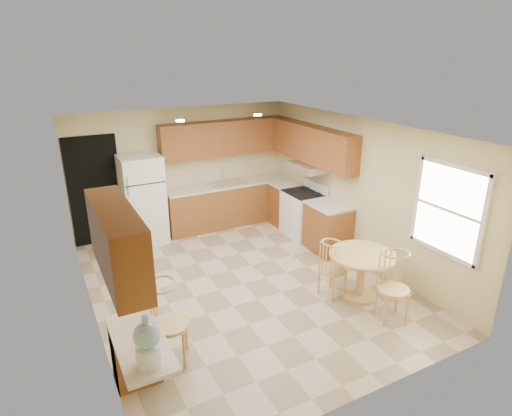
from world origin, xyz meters
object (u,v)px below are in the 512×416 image
chair_table_a (337,265)px  refrigerator (143,199)px  dining_table (361,269)px  stove (303,213)px  chair_desk (172,319)px  chair_table_b (400,284)px  water_crock (147,343)px

chair_table_a → refrigerator: bearing=-160.7°
dining_table → chair_table_a: chair_table_a is taller
stove → dining_table: bearing=-102.6°
chair_table_a → chair_desk: chair_desk is taller
chair_table_b → chair_desk: (-2.95, 0.61, 0.03)m
chair_desk → chair_table_b: bearing=101.1°
chair_table_a → water_crock: 3.28m
refrigerator → dining_table: 4.29m
refrigerator → stove: size_ratio=1.57×
dining_table → chair_table_b: bearing=-90.0°
dining_table → chair_table_b: (0.00, -0.74, 0.13)m
dining_table → water_crock: water_crock is taller
stove → chair_table_a: stove is taller
refrigerator → water_crock: bearing=-103.2°
chair_table_a → chair_desk: 2.63m
chair_table_a → chair_table_b: (0.34, -0.91, 0.06)m
chair_table_b → chair_desk: 3.01m
dining_table → chair_desk: size_ratio=0.94×
water_crock → dining_table: bearing=15.1°
chair_table_a → dining_table: bearing=52.4°
stove → chair_desk: bearing=-144.5°
chair_desk → water_crock: bearing=-7.0°
stove → chair_table_b: size_ratio=1.10×
refrigerator → dining_table: size_ratio=1.74×
chair_table_a → water_crock: (-3.06, -1.08, 0.47)m
refrigerator → chair_table_a: (2.01, -3.40, -0.32)m
stove → chair_table_b: bearing=-99.6°
chair_table_a → chair_desk: size_ratio=0.85×
chair_table_a → water_crock: bearing=-81.9°
dining_table → chair_desk: chair_desk is taller
dining_table → chair_table_b: size_ratio=0.99×
chair_desk → chair_table_a: bearing=119.4°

